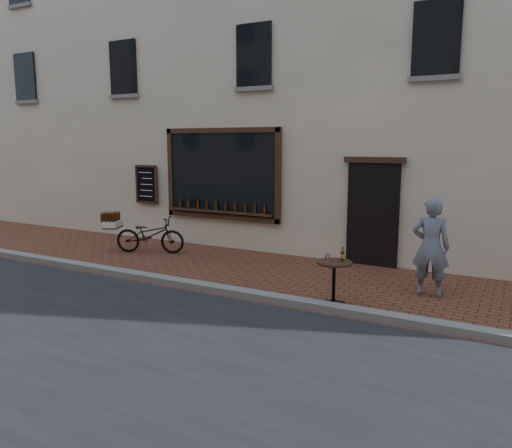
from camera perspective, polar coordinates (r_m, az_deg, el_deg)
The scene contains 6 objects.
ground at distance 8.82m, azimuth -5.55°, elevation -8.03°, with size 90.00×90.00×0.00m, color brown.
kerb at distance 8.96m, azimuth -4.83°, elevation -7.34°, with size 90.00×0.25×0.12m, color slate.
shop_building at distance 14.45m, azimuth 9.61°, elevation 18.66°, with size 28.00×6.20×10.00m.
cargo_bicycle at distance 12.20m, azimuth -12.17°, elevation -1.16°, with size 1.98×1.21×0.94m.
bistro_table at distance 8.18m, azimuth 8.92°, elevation -5.68°, with size 0.57×0.57×0.98m.
pedestrian at distance 9.04m, azimuth 19.33°, elevation -2.49°, with size 0.63×0.41×1.71m, color slate.
Camera 1 is at (4.78, -6.94, 2.63)m, focal length 35.00 mm.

